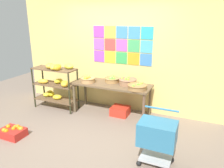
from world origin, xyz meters
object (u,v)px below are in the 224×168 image
at_px(display_table, 111,87).
at_px(fruit_basket_centre, 128,81).
at_px(fruit_basket_back_right, 137,87).
at_px(shopping_cart, 157,135).
at_px(fruit_basket_left, 112,79).
at_px(banana_shelf_unit, 55,83).
at_px(produce_crate_under_table, 120,111).
at_px(fruit_basket_back_left, 88,79).
at_px(orange_crate_foreground, 13,132).

bearing_deg(display_table, fruit_basket_centre, 14.99).
relative_size(fruit_basket_back_right, shopping_cart, 0.48).
xyz_separation_m(fruit_basket_left, shopping_cart, (1.38, -1.50, -0.30)).
distance_m(banana_shelf_unit, produce_crate_under_table, 1.70).
height_order(fruit_basket_back_left, shopping_cart, fruit_basket_back_left).
relative_size(fruit_basket_back_left, produce_crate_under_table, 0.87).
height_order(fruit_basket_back_right, produce_crate_under_table, fruit_basket_back_right).
height_order(fruit_basket_back_left, orange_crate_foreground, fruit_basket_back_left).
xyz_separation_m(display_table, fruit_basket_back_left, (-0.54, -0.12, 0.16)).
distance_m(fruit_basket_centre, orange_crate_foreground, 2.51).
bearing_deg(fruit_basket_centre, fruit_basket_back_left, -166.55).
bearing_deg(fruit_basket_back_left, fruit_basket_back_right, -1.89).
distance_m(fruit_basket_back_left, fruit_basket_back_right, 1.19).
distance_m(fruit_basket_back_left, orange_crate_foreground, 1.86).
height_order(display_table, produce_crate_under_table, display_table).
distance_m(fruit_basket_back_right, shopping_cart, 1.43).
xyz_separation_m(display_table, fruit_basket_back_right, (0.65, -0.16, 0.15)).
height_order(produce_crate_under_table, shopping_cart, shopping_cart).
bearing_deg(fruit_basket_back_right, orange_crate_foreground, -142.25).
xyz_separation_m(fruit_basket_back_left, produce_crate_under_table, (0.75, 0.13, -0.71)).
bearing_deg(shopping_cart, fruit_basket_back_right, 126.63).
bearing_deg(shopping_cart, display_table, 141.34).
xyz_separation_m(fruit_basket_left, orange_crate_foreground, (-1.26, -1.78, -0.71)).
bearing_deg(banana_shelf_unit, fruit_basket_centre, 10.70).
xyz_separation_m(fruit_basket_back_left, shopping_cart, (1.88, -1.26, -0.31)).
distance_m(display_table, orange_crate_foreground, 2.18).
relative_size(fruit_basket_left, produce_crate_under_table, 0.90).
distance_m(fruit_basket_centre, fruit_basket_back_right, 0.39).
height_order(display_table, orange_crate_foreground, display_table).
xyz_separation_m(display_table, shopping_cart, (1.34, -1.37, -0.15)).
bearing_deg(display_table, fruit_basket_left, 105.56).
distance_m(fruit_basket_left, fruit_basket_back_right, 0.74).
xyz_separation_m(fruit_basket_centre, fruit_basket_back_left, (-0.89, -0.21, 0.00)).
bearing_deg(fruit_basket_back_left, shopping_cart, -33.76).
bearing_deg(shopping_cart, fruit_basket_back_left, 153.20).
height_order(banana_shelf_unit, fruit_basket_back_left, banana_shelf_unit).
bearing_deg(fruit_basket_centre, shopping_cart, -55.97).
relative_size(banana_shelf_unit, fruit_basket_centre, 2.88).
relative_size(banana_shelf_unit, produce_crate_under_table, 2.93).
xyz_separation_m(produce_crate_under_table, shopping_cart, (1.13, -1.39, 0.40)).
relative_size(fruit_basket_back_left, shopping_cart, 0.41).
bearing_deg(orange_crate_foreground, fruit_basket_back_right, 37.75).
xyz_separation_m(banana_shelf_unit, shopping_cart, (2.72, -1.14, -0.16)).
bearing_deg(fruit_basket_back_left, fruit_basket_left, 25.69).
bearing_deg(fruit_basket_back_left, orange_crate_foreground, -116.10).
relative_size(fruit_basket_centre, fruit_basket_left, 1.13).
height_order(orange_crate_foreground, shopping_cart, shopping_cart).
bearing_deg(fruit_basket_centre, orange_crate_foreground, -133.12).
bearing_deg(fruit_basket_left, fruit_basket_centre, -4.21).
bearing_deg(shopping_cart, fruit_basket_left, 139.60).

